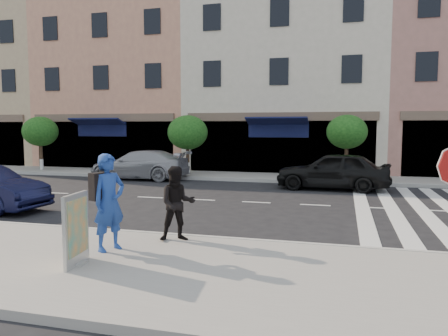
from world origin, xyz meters
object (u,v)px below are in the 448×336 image
(photographer, at_px, (109,202))
(car_far_mid, at_px, (333,171))
(car_far_left, at_px, (139,165))
(poster_board, at_px, (76,230))
(walker, at_px, (177,204))

(photographer, relative_size, car_far_mid, 0.42)
(car_far_left, relative_size, car_far_mid, 1.08)
(poster_board, height_order, car_far_mid, car_far_mid)
(car_far_left, distance_m, car_far_mid, 9.48)
(walker, height_order, car_far_mid, walker)
(photographer, bearing_deg, car_far_mid, 4.87)
(photographer, relative_size, poster_board, 1.50)
(walker, height_order, car_far_left, walker)
(photographer, bearing_deg, walker, -19.42)
(walker, bearing_deg, photographer, -161.58)
(photographer, xyz_separation_m, walker, (1.03, 1.05, -0.16))
(poster_board, height_order, car_far_left, car_far_left)
(photographer, height_order, poster_board, photographer)
(walker, bearing_deg, car_far_mid, 46.06)
(poster_board, xyz_separation_m, car_far_left, (-5.28, 13.15, -0.05))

